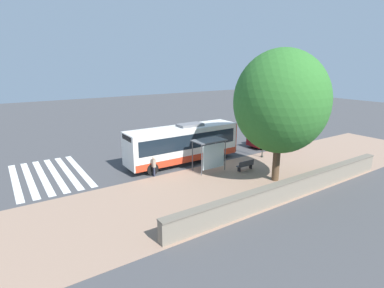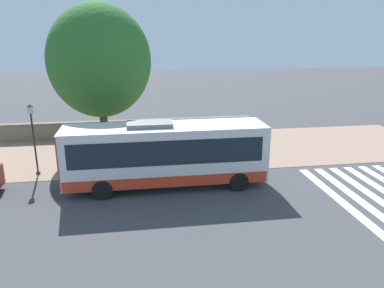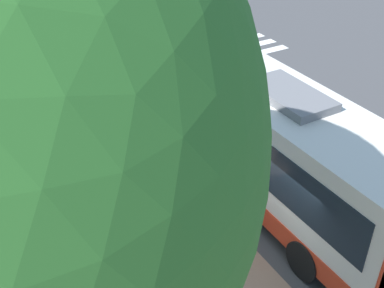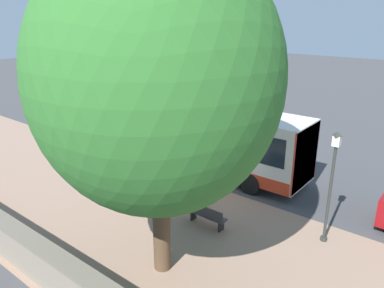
{
  "view_description": "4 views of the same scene",
  "coord_description": "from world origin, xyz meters",
  "px_view_note": "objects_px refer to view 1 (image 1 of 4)",
  "views": [
    {
      "loc": [
        -20.27,
        15.91,
        8.7
      ],
      "look_at": [
        -1.13,
        3.15,
        2.53
      ],
      "focal_mm": 28.0,
      "sensor_mm": 36.0,
      "label": 1
    },
    {
      "loc": [
        20.26,
        0.83,
        8.0
      ],
      "look_at": [
        -0.55,
        4.01,
        1.61
      ],
      "focal_mm": 35.0,
      "sensor_mm": 36.0,
      "label": 2
    },
    {
      "loc": [
        -5.8,
        -6.52,
        8.97
      ],
      "look_at": [
        0.24,
        3.86,
        1.1
      ],
      "focal_mm": 45.0,
      "sensor_mm": 36.0,
      "label": 3
    },
    {
      "loc": [
        -13.12,
        -8.41,
        7.75
      ],
      "look_at": [
        1.39,
        3.09,
        1.25
      ],
      "focal_mm": 35.0,
      "sensor_mm": 36.0,
      "label": 4
    }
  ],
  "objects_px": {
    "bus": "(183,143)",
    "pedestrian": "(154,165)",
    "shade_tree": "(281,102)",
    "bench": "(245,165)",
    "street_lamp_near": "(263,133)",
    "parked_car_behind_bus": "(267,137)",
    "bus_shelter": "(210,146)"
  },
  "relations": [
    {
      "from": "bus",
      "to": "pedestrian",
      "type": "bearing_deg",
      "value": 112.92
    },
    {
      "from": "shade_tree",
      "to": "bench",
      "type": "bearing_deg",
      "value": 7.74
    },
    {
      "from": "street_lamp_near",
      "to": "bus",
      "type": "bearing_deg",
      "value": 68.72
    },
    {
      "from": "bench",
      "to": "parked_car_behind_bus",
      "type": "bearing_deg",
      "value": -58.99
    },
    {
      "from": "parked_car_behind_bus",
      "to": "bus",
      "type": "bearing_deg",
      "value": 88.9
    },
    {
      "from": "bus",
      "to": "street_lamp_near",
      "type": "xyz_separation_m",
      "value": [
        -2.8,
        -7.2,
        0.61
      ]
    },
    {
      "from": "shade_tree",
      "to": "bus_shelter",
      "type": "bearing_deg",
      "value": 33.31
    },
    {
      "from": "bus",
      "to": "bus_shelter",
      "type": "relative_size",
      "value": 3.87
    },
    {
      "from": "bus",
      "to": "shade_tree",
      "type": "relative_size",
      "value": 1.06
    },
    {
      "from": "street_lamp_near",
      "to": "shade_tree",
      "type": "relative_size",
      "value": 0.42
    },
    {
      "from": "street_lamp_near",
      "to": "shade_tree",
      "type": "height_order",
      "value": "shade_tree"
    },
    {
      "from": "pedestrian",
      "to": "bench",
      "type": "height_order",
      "value": "pedestrian"
    },
    {
      "from": "pedestrian",
      "to": "bus_shelter",
      "type": "bearing_deg",
      "value": -107.96
    },
    {
      "from": "bus",
      "to": "parked_car_behind_bus",
      "type": "relative_size",
      "value": 2.42
    },
    {
      "from": "bus",
      "to": "bus_shelter",
      "type": "bearing_deg",
      "value": -166.22
    },
    {
      "from": "bus_shelter",
      "to": "bench",
      "type": "xyz_separation_m",
      "value": [
        -1.59,
        -2.55,
        -1.69
      ]
    },
    {
      "from": "bus_shelter",
      "to": "shade_tree",
      "type": "distance_m",
      "value": 6.61
    },
    {
      "from": "shade_tree",
      "to": "parked_car_behind_bus",
      "type": "relative_size",
      "value": 2.27
    },
    {
      "from": "bench",
      "to": "bus",
      "type": "bearing_deg",
      "value": 35.44
    },
    {
      "from": "street_lamp_near",
      "to": "parked_car_behind_bus",
      "type": "distance_m",
      "value": 4.56
    },
    {
      "from": "pedestrian",
      "to": "shade_tree",
      "type": "bearing_deg",
      "value": -128.62
    },
    {
      "from": "shade_tree",
      "to": "parked_car_behind_bus",
      "type": "bearing_deg",
      "value": -43.64
    },
    {
      "from": "pedestrian",
      "to": "street_lamp_near",
      "type": "distance_m",
      "value": 11.1
    },
    {
      "from": "bus_shelter",
      "to": "pedestrian",
      "type": "relative_size",
      "value": 1.65
    },
    {
      "from": "bus",
      "to": "bus_shelter",
      "type": "distance_m",
      "value": 3.13
    },
    {
      "from": "bus",
      "to": "shade_tree",
      "type": "height_order",
      "value": "shade_tree"
    },
    {
      "from": "street_lamp_near",
      "to": "shade_tree",
      "type": "xyz_separation_m",
      "value": [
        -4.7,
        3.52,
        3.61
      ]
    },
    {
      "from": "bus_shelter",
      "to": "pedestrian",
      "type": "distance_m",
      "value": 4.86
    },
    {
      "from": "pedestrian",
      "to": "shade_tree",
      "type": "distance_m",
      "value": 10.77
    },
    {
      "from": "shade_tree",
      "to": "parked_car_behind_bus",
      "type": "distance_m",
      "value": 11.29
    },
    {
      "from": "pedestrian",
      "to": "parked_car_behind_bus",
      "type": "xyz_separation_m",
      "value": [
        1.37,
        -14.37,
        0.01
      ]
    },
    {
      "from": "shade_tree",
      "to": "bus",
      "type": "bearing_deg",
      "value": 26.14
    }
  ]
}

